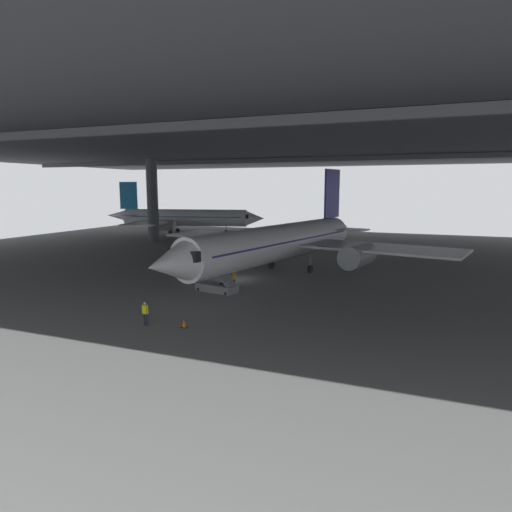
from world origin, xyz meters
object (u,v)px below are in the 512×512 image
at_px(crew_worker_by_stairs, 234,278).
at_px(traffic_cone_orange, 184,323).
at_px(airplane_main, 281,242).
at_px(boarding_stairs, 216,283).
at_px(crew_worker_near_nose, 145,312).
at_px(airplane_distant, 183,218).

xyz_separation_m(crew_worker_by_stairs, traffic_cone_orange, (1.70, -11.92, -0.68)).
height_order(airplane_main, boarding_stairs, airplane_main).
xyz_separation_m(crew_worker_near_nose, airplane_distant, (-29.28, 53.52, 2.32)).
xyz_separation_m(boarding_stairs, crew_worker_near_nose, (0.07, -10.76, 0.22)).
bearing_deg(crew_worker_by_stairs, crew_worker_near_nose, -94.30).
height_order(boarding_stairs, airplane_distant, airplane_distant).
height_order(boarding_stairs, crew_worker_by_stairs, boarding_stairs).
relative_size(airplane_main, crew_worker_by_stairs, 21.84).
relative_size(boarding_stairs, crew_worker_near_nose, 2.82).
bearing_deg(airplane_main, traffic_cone_orange, -90.28).
bearing_deg(boarding_stairs, airplane_distant, 124.35).
bearing_deg(traffic_cone_orange, airplane_distant, 121.12).
relative_size(boarding_stairs, crew_worker_by_stairs, 2.76).
xyz_separation_m(airplane_distant, traffic_cone_orange, (31.93, -52.89, -2.98)).
distance_m(airplane_main, crew_worker_by_stairs, 8.77).
distance_m(crew_worker_near_nose, airplane_distant, 61.05).
relative_size(crew_worker_near_nose, crew_worker_by_stairs, 0.98).
distance_m(boarding_stairs, airplane_distant, 51.84).
bearing_deg(airplane_distant, traffic_cone_orange, -58.88).
bearing_deg(traffic_cone_orange, boarding_stairs, 105.01).
bearing_deg(airplane_distant, boarding_stairs, -55.65).
xyz_separation_m(airplane_main, crew_worker_near_nose, (-2.75, -20.75, -2.54)).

